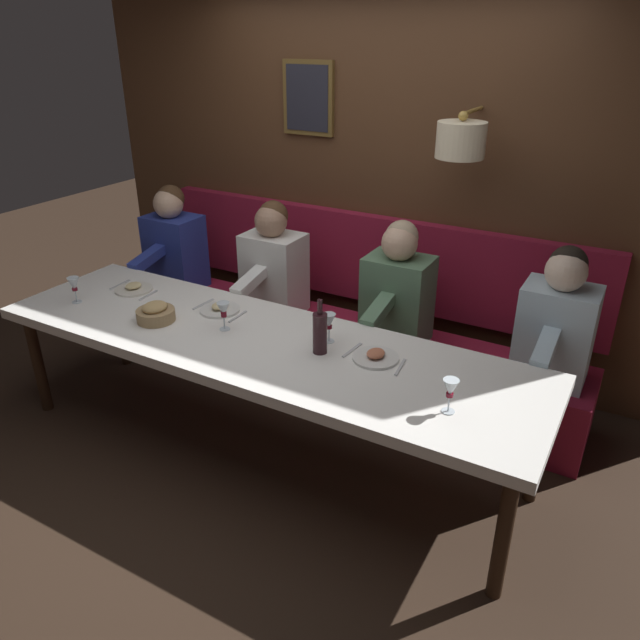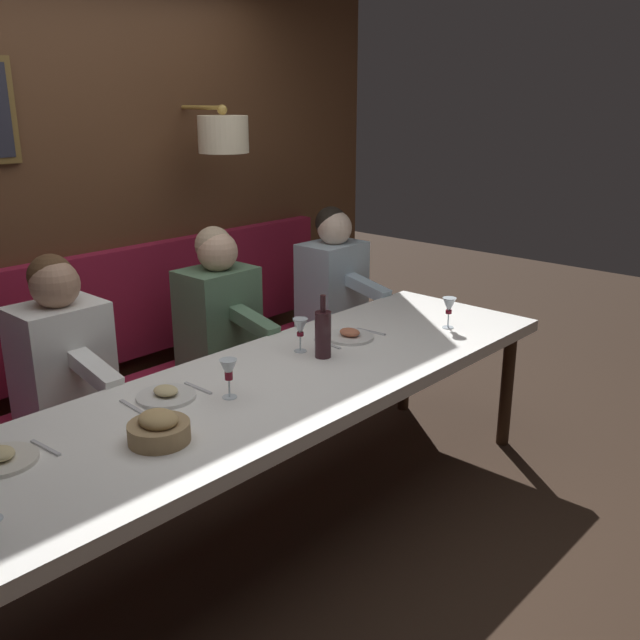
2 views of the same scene
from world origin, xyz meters
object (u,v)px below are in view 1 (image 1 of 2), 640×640
Objects in this scene: diner_middle at (273,262)px; wine_glass_3 at (329,322)px; wine_bottle at (320,332)px; dining_table at (258,348)px; diner_nearest at (557,320)px; wine_glass_0 at (450,389)px; wine_glass_1 at (74,285)px; diner_near at (398,288)px; wine_glass_2 at (223,311)px; diner_far at (174,242)px; bread_bowl at (156,313)px.

wine_glass_3 is at bearing -130.60° from diner_middle.
wine_glass_3 is 0.55× the size of wine_bottle.
dining_table is 4.00× the size of diner_nearest.
wine_glass_0 is 0.85m from wine_glass_3.
diner_nearest reaches higher than wine_glass_1.
diner_near is 1.00× the size of diner_middle.
wine_bottle reaches higher than wine_glass_2.
wine_glass_3 is (0.31, -1.61, -0.00)m from wine_glass_1.
bread_bowl is (-0.98, -0.74, -0.03)m from diner_far.
dining_table is 0.28m from wine_glass_2.
wine_bottle is (0.03, -0.60, 0.00)m from wine_glass_2.
dining_table is 0.66m from bread_bowl.
diner_near reaches higher than bread_bowl.
diner_middle is 1.10m from wine_glass_3.
diner_nearest is 1.85m from wine_glass_2.
diner_far reaches higher than wine_glass_1.
wine_glass_0 is 0.75× the size of bread_bowl.
diner_far is 4.82× the size of wine_glass_3.
wine_glass_0 is (-1.04, -1.62, 0.04)m from diner_middle.
bread_bowl reaches higher than dining_table.
diner_nearest and diner_far have the same top height.
diner_nearest and diner_middle have the same top height.
diner_far is 2.73m from wine_glass_0.
diner_near is 4.82× the size of wine_glass_3.
diner_near is at bearing -58.83° from wine_glass_1.
diner_middle is 4.82× the size of wine_glass_3.
dining_table is at bearing -91.31° from wine_glass_2.
diner_far is 1.23m from bread_bowl.
diner_middle is at bearing 90.00° from diner_near.
bread_bowl is (-0.10, 0.64, 0.11)m from dining_table.
bread_bowl is (0.06, 1.78, -0.07)m from wine_glass_0.
bread_bowl is at bearing 115.71° from diner_nearest.
diner_far is 4.82× the size of wine_glass_2.
wine_glass_1 is (-1.03, 1.70, 0.04)m from diner_near.
bread_bowl is (0.05, -0.61, -0.07)m from wine_glass_1.
wine_glass_2 is 0.43m from bread_bowl.
diner_far is 1.95m from wine_bottle.
wine_glass_0 is 1.78m from bread_bowl.
wine_glass_2 is at bearing 83.17° from wine_glass_0.
dining_table is 1.65m from diner_far.
diner_far is 1.88m from wine_glass_3.
diner_far reaches higher than bread_bowl.
diner_nearest is at bearing -14.28° from wine_glass_0.
diner_near is 4.82× the size of wine_glass_1.
diner_middle is at bearing 49.40° from wine_glass_3.
wine_glass_2 is at bearing -127.15° from diner_far.
dining_table is 19.28× the size of wine_glass_3.
wine_bottle is 1.36× the size of bread_bowl.
wine_glass_2 is 0.60m from wine_glass_3.
diner_near is 1.00× the size of diner_far.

